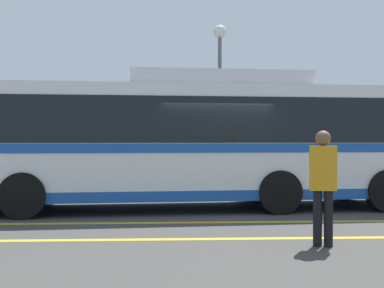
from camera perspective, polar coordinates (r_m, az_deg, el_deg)
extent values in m
plane|color=#423F3D|center=(12.96, 2.34, -7.03)|extent=(220.00, 220.00, 0.00)
cube|color=gold|center=(11.02, 0.55, -8.36)|extent=(32.29, 0.20, 0.01)
cube|color=gold|center=(9.25, 1.19, -10.10)|extent=(32.29, 0.20, 0.01)
cube|color=#99999E|center=(18.90, -0.83, -4.40)|extent=(40.29, 0.36, 0.15)
cube|color=silver|center=(13.08, 0.00, 0.23)|extent=(12.47, 3.60, 2.63)
cube|color=black|center=(13.09, 0.00, 2.44)|extent=(10.76, 3.49, 1.03)
cube|color=#194CA5|center=(13.08, 0.00, -0.35)|extent=(12.23, 3.62, 0.20)
cube|color=#194CA5|center=(13.14, 0.00, -4.99)|extent=(12.23, 3.61, 0.24)
cube|color=silver|center=(13.25, 2.65, 6.71)|extent=(4.46, 2.41, 0.36)
cylinder|color=black|center=(11.98, -17.65, -5.27)|extent=(1.02, 0.36, 1.00)
cylinder|color=black|center=(14.41, -15.92, -4.28)|extent=(1.02, 0.36, 1.00)
cylinder|color=black|center=(12.32, 9.33, -5.09)|extent=(1.02, 0.36, 1.00)
cylinder|color=black|center=(14.69, 6.53, -4.17)|extent=(1.02, 0.36, 1.00)
cylinder|color=black|center=(15.52, 15.84, -3.93)|extent=(1.02, 0.36, 1.00)
cube|color=#335B33|center=(17.71, -16.85, -2.94)|extent=(4.41, 2.00, 0.67)
cube|color=black|center=(17.71, -17.19, -1.12)|extent=(1.90, 1.65, 0.45)
cylinder|color=black|center=(18.36, -12.22, -3.85)|extent=(0.61, 0.23, 0.60)
cylinder|color=black|center=(16.70, -12.87, -4.30)|extent=(0.61, 0.23, 0.60)
cylinder|color=black|center=(8.81, 14.35, -7.72)|extent=(0.14, 0.14, 0.89)
cylinder|color=black|center=(8.80, 13.24, -7.72)|extent=(0.14, 0.14, 0.89)
cube|color=orange|center=(8.73, 13.81, -2.51)|extent=(0.46, 0.31, 0.71)
sphere|color=brown|center=(8.72, 13.81, 0.61)|extent=(0.24, 0.24, 0.24)
cylinder|color=#59595E|center=(20.20, 2.98, 3.53)|extent=(0.14, 0.14, 5.51)
sphere|color=silver|center=(20.57, 2.98, 11.90)|extent=(0.49, 0.49, 0.49)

